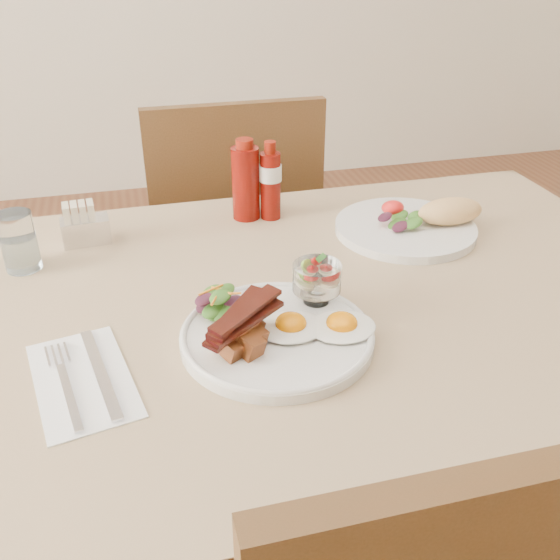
{
  "coord_description": "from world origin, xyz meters",
  "views": [
    {
      "loc": [
        -0.25,
        -0.82,
        1.28
      ],
      "look_at": [
        -0.05,
        -0.05,
        0.82
      ],
      "focal_mm": 40.0,
      "sensor_mm": 36.0,
      "label": 1
    }
  ],
  "objects_px": {
    "second_plate": "(416,223)",
    "ketchup_bottle": "(246,182)",
    "main_plate": "(277,337)",
    "water_glass": "(19,245)",
    "sugar_caddy": "(84,226)",
    "fruit_cup": "(317,278)",
    "hot_sauce_bottle": "(270,182)",
    "chair_far": "(232,244)",
    "table": "(301,342)"
  },
  "relations": [
    {
      "from": "fruit_cup",
      "to": "second_plate",
      "type": "relative_size",
      "value": 0.26
    },
    {
      "from": "table",
      "to": "hot_sauce_bottle",
      "type": "relative_size",
      "value": 8.33
    },
    {
      "from": "second_plate",
      "to": "hot_sauce_bottle",
      "type": "xyz_separation_m",
      "value": [
        -0.26,
        0.14,
        0.06
      ]
    },
    {
      "from": "sugar_caddy",
      "to": "table",
      "type": "bearing_deg",
      "value": -45.26
    },
    {
      "from": "main_plate",
      "to": "water_glass",
      "type": "xyz_separation_m",
      "value": [
        -0.37,
        0.32,
        0.04
      ]
    },
    {
      "from": "fruit_cup",
      "to": "hot_sauce_bottle",
      "type": "distance_m",
      "value": 0.36
    },
    {
      "from": "fruit_cup",
      "to": "chair_far",
      "type": "bearing_deg",
      "value": 90.79
    },
    {
      "from": "second_plate",
      "to": "ketchup_bottle",
      "type": "bearing_deg",
      "value": 154.04
    },
    {
      "from": "chair_far",
      "to": "sugar_caddy",
      "type": "relative_size",
      "value": 10.26
    },
    {
      "from": "fruit_cup",
      "to": "sugar_caddy",
      "type": "distance_m",
      "value": 0.48
    },
    {
      "from": "water_glass",
      "to": "chair_far",
      "type": "bearing_deg",
      "value": 45.25
    },
    {
      "from": "ketchup_bottle",
      "to": "sugar_caddy",
      "type": "relative_size",
      "value": 1.81
    },
    {
      "from": "table",
      "to": "ketchup_bottle",
      "type": "height_order",
      "value": "ketchup_bottle"
    },
    {
      "from": "table",
      "to": "fruit_cup",
      "type": "bearing_deg",
      "value": -76.73
    },
    {
      "from": "second_plate",
      "to": "water_glass",
      "type": "height_order",
      "value": "water_glass"
    },
    {
      "from": "ketchup_bottle",
      "to": "water_glass",
      "type": "relative_size",
      "value": 1.58
    },
    {
      "from": "hot_sauce_bottle",
      "to": "water_glass",
      "type": "xyz_separation_m",
      "value": [
        -0.47,
        -0.1,
        -0.03
      ]
    },
    {
      "from": "main_plate",
      "to": "sugar_caddy",
      "type": "xyz_separation_m",
      "value": [
        -0.27,
        0.4,
        0.03
      ]
    },
    {
      "from": "hot_sauce_bottle",
      "to": "water_glass",
      "type": "distance_m",
      "value": 0.48
    },
    {
      "from": "chair_far",
      "to": "sugar_caddy",
      "type": "xyz_separation_m",
      "value": [
        -0.34,
        -0.37,
        0.26
      ]
    },
    {
      "from": "chair_far",
      "to": "sugar_caddy",
      "type": "distance_m",
      "value": 0.57
    },
    {
      "from": "fruit_cup",
      "to": "second_plate",
      "type": "bearing_deg",
      "value": 39.1
    },
    {
      "from": "fruit_cup",
      "to": "hot_sauce_bottle",
      "type": "xyz_separation_m",
      "value": [
        0.01,
        0.36,
        0.02
      ]
    },
    {
      "from": "second_plate",
      "to": "sugar_caddy",
      "type": "distance_m",
      "value": 0.63
    },
    {
      "from": "second_plate",
      "to": "hot_sauce_bottle",
      "type": "height_order",
      "value": "hot_sauce_bottle"
    },
    {
      "from": "table",
      "to": "hot_sauce_bottle",
      "type": "height_order",
      "value": "hot_sauce_bottle"
    },
    {
      "from": "chair_far",
      "to": "sugar_caddy",
      "type": "bearing_deg",
      "value": -132.54
    },
    {
      "from": "chair_far",
      "to": "hot_sauce_bottle",
      "type": "relative_size",
      "value": 5.82
    },
    {
      "from": "chair_far",
      "to": "second_plate",
      "type": "bearing_deg",
      "value": -59.58
    },
    {
      "from": "main_plate",
      "to": "water_glass",
      "type": "height_order",
      "value": "water_glass"
    },
    {
      "from": "main_plate",
      "to": "sugar_caddy",
      "type": "distance_m",
      "value": 0.48
    },
    {
      "from": "second_plate",
      "to": "chair_far",
      "type": "bearing_deg",
      "value": 120.42
    },
    {
      "from": "chair_far",
      "to": "water_glass",
      "type": "height_order",
      "value": "chair_far"
    },
    {
      "from": "hot_sauce_bottle",
      "to": "ketchup_bottle",
      "type": "bearing_deg",
      "value": 164.75
    },
    {
      "from": "second_plate",
      "to": "hot_sauce_bottle",
      "type": "bearing_deg",
      "value": 152.24
    },
    {
      "from": "main_plate",
      "to": "water_glass",
      "type": "relative_size",
      "value": 2.69
    },
    {
      "from": "hot_sauce_bottle",
      "to": "water_glass",
      "type": "bearing_deg",
      "value": -167.71
    },
    {
      "from": "fruit_cup",
      "to": "hot_sauce_bottle",
      "type": "relative_size",
      "value": 0.48
    },
    {
      "from": "hot_sauce_bottle",
      "to": "chair_far",
      "type": "bearing_deg",
      "value": 94.07
    },
    {
      "from": "fruit_cup",
      "to": "ketchup_bottle",
      "type": "bearing_deg",
      "value": 95.03
    },
    {
      "from": "table",
      "to": "ketchup_bottle",
      "type": "relative_size",
      "value": 8.11
    },
    {
      "from": "sugar_caddy",
      "to": "water_glass",
      "type": "height_order",
      "value": "water_glass"
    },
    {
      "from": "chair_far",
      "to": "main_plate",
      "type": "height_order",
      "value": "chair_far"
    },
    {
      "from": "main_plate",
      "to": "ketchup_bottle",
      "type": "bearing_deg",
      "value": 83.89
    },
    {
      "from": "water_glass",
      "to": "second_plate",
      "type": "bearing_deg",
      "value": -2.66
    },
    {
      "from": "main_plate",
      "to": "ketchup_bottle",
      "type": "relative_size",
      "value": 1.71
    },
    {
      "from": "main_plate",
      "to": "fruit_cup",
      "type": "relative_size",
      "value": 3.69
    },
    {
      "from": "table",
      "to": "water_glass",
      "type": "bearing_deg",
      "value": 154.19
    },
    {
      "from": "hot_sauce_bottle",
      "to": "sugar_caddy",
      "type": "height_order",
      "value": "hot_sauce_bottle"
    },
    {
      "from": "main_plate",
      "to": "fruit_cup",
      "type": "height_order",
      "value": "fruit_cup"
    }
  ]
}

